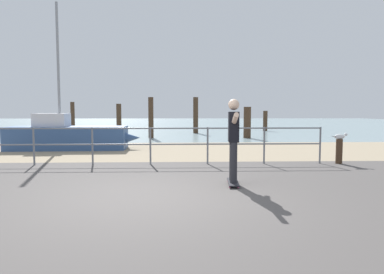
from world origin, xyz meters
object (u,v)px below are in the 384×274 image
sailboat (72,136)px  skateboard (233,182)px  seagull (340,136)px  bollard_short (339,152)px  skateboarder (233,135)px

sailboat → skateboard: (5.21, -6.53, -0.46)m
sailboat → seagull: bearing=-24.4°
seagull → sailboat: bearing=155.6°
bollard_short → seagull: 0.43m
bollard_short → seagull: bearing=8.1°
sailboat → seagull: (8.63, -3.91, 0.26)m
skateboard → seagull: seagull is taller
skateboard → seagull: (3.42, 2.63, 0.72)m
skateboarder → bollard_short: (3.40, 2.62, -0.66)m
sailboat → bollard_short: size_ratio=7.84×
skateboarder → bollard_short: 4.35m
bollard_short → skateboard: bearing=-142.4°
sailboat → bollard_short: sailboat is taller
bollard_short → skateboarder: bearing=-142.4°
sailboat → seagull: 9.47m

